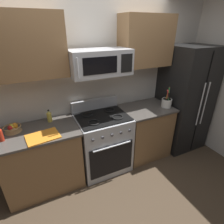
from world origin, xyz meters
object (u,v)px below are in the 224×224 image
(bottle_oil, at_px, (49,116))
(refrigerator, at_px, (184,99))
(range_oven, at_px, (103,142))
(microwave, at_px, (100,62))
(utensil_crock, at_px, (167,102))
(bottle_hot_sauce, at_px, (0,134))
(fruit_basket, at_px, (13,128))
(cutting_board, at_px, (43,137))

(bottle_oil, bearing_deg, refrigerator, -5.26)
(range_oven, xyz_separation_m, bottle_oil, (-0.71, 0.20, 0.52))
(microwave, bearing_deg, bottle_oil, 166.75)
(utensil_crock, height_order, bottle_hot_sauce, utensil_crock)
(fruit_basket, bearing_deg, refrigerator, -2.98)
(microwave, height_order, fruit_basket, microwave)
(range_oven, bearing_deg, cutting_board, -168.29)
(range_oven, bearing_deg, bottle_hot_sauce, -177.74)
(range_oven, xyz_separation_m, bottle_hot_sauce, (-1.28, -0.05, 0.53))
(bottle_hot_sauce, relative_size, bottle_oil, 1.11)
(utensil_crock, bearing_deg, refrigerator, 10.77)
(refrigerator, relative_size, fruit_basket, 8.75)
(fruit_basket, height_order, bottle_oil, bottle_oil)
(range_oven, xyz_separation_m, fruit_basket, (-1.17, 0.13, 0.48))
(fruit_basket, relative_size, bottle_oil, 1.19)
(bottle_oil, bearing_deg, bottle_hot_sauce, -156.78)
(refrigerator, relative_size, bottle_hot_sauce, 9.37)
(range_oven, relative_size, microwave, 1.38)
(fruit_basket, relative_size, bottle_hot_sauce, 1.07)
(bottle_hot_sauce, height_order, bottle_oil, bottle_hot_sauce)
(bottle_oil, bearing_deg, range_oven, -15.39)
(utensil_crock, height_order, fruit_basket, utensil_crock)
(range_oven, height_order, fruit_basket, range_oven)
(refrigerator, distance_m, bottle_oil, 2.32)
(bottle_hot_sauce, bearing_deg, microwave, 3.51)
(microwave, xyz_separation_m, bottle_oil, (-0.71, 0.17, -0.70))
(bottle_hot_sauce, bearing_deg, bottle_oil, 23.22)
(utensil_crock, bearing_deg, bottle_hot_sauce, 178.52)
(range_oven, relative_size, refrigerator, 0.59)
(refrigerator, distance_m, cutting_board, 2.45)
(refrigerator, bearing_deg, range_oven, 179.38)
(fruit_basket, xyz_separation_m, bottle_hot_sauce, (-0.11, -0.18, 0.05))
(fruit_basket, xyz_separation_m, bottle_oil, (0.46, 0.07, 0.04))
(cutting_board, relative_size, bottle_hot_sauce, 1.90)
(refrigerator, bearing_deg, microwave, 178.37)
(range_oven, relative_size, bottle_hot_sauce, 5.53)
(microwave, distance_m, utensil_crock, 1.32)
(bottle_oil, bearing_deg, fruit_basket, -171.55)
(microwave, bearing_deg, range_oven, -89.99)
(range_oven, xyz_separation_m, refrigerator, (1.60, -0.02, 0.45))
(cutting_board, bearing_deg, bottle_hot_sauce, 164.01)
(utensil_crock, distance_m, cutting_board, 1.95)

